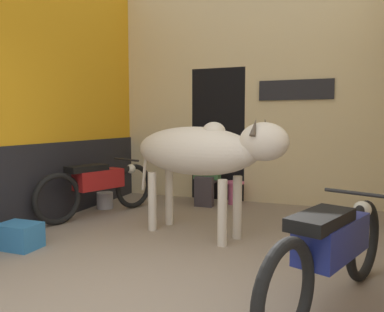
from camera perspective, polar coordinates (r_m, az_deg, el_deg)
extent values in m
cube|color=orange|center=(5.70, -21.67, 10.65)|extent=(0.18, 4.42, 3.95)
cube|color=black|center=(5.66, -20.44, -3.71)|extent=(0.03, 4.42, 1.11)
cube|color=beige|center=(6.92, 8.20, 19.82)|extent=(4.51, 0.18, 1.60)
cube|color=beige|center=(7.20, -4.60, 3.39)|extent=(1.30, 0.18, 2.35)
cube|color=beige|center=(6.54, 17.78, 2.99)|extent=(2.23, 0.18, 2.35)
cube|color=black|center=(7.15, 4.95, 3.38)|extent=(0.98, 0.90, 2.35)
cube|color=black|center=(6.47, 15.52, 9.69)|extent=(1.20, 0.03, 0.33)
ellipsoid|color=beige|center=(4.59, 0.19, 0.80)|extent=(1.81, 1.06, 0.59)
ellipsoid|color=beige|center=(4.41, 3.34, 3.79)|extent=(0.34, 0.32, 0.22)
cylinder|color=beige|center=(4.18, 8.94, 0.96)|extent=(0.45, 0.38, 0.39)
ellipsoid|color=beige|center=(4.11, 10.88, 2.17)|extent=(0.64, 0.50, 0.42)
cylinder|color=beige|center=(5.12, -7.17, -1.47)|extent=(0.15, 0.08, 0.68)
cylinder|color=beige|center=(4.55, 6.91, -7.76)|extent=(0.11, 0.11, 0.76)
cylinder|color=beige|center=(4.26, 4.65, -8.63)|extent=(0.11, 0.11, 0.76)
cylinder|color=beige|center=(5.13, -3.49, -6.26)|extent=(0.11, 0.11, 0.76)
cylinder|color=beige|center=(4.88, -6.08, -6.88)|extent=(0.11, 0.11, 0.76)
cone|color=#473D33|center=(4.25, 11.24, 4.38)|extent=(0.11, 0.16, 0.21)
cone|color=#473D33|center=(3.99, 9.47, 4.36)|extent=(0.11, 0.16, 0.21)
torus|color=black|center=(2.46, 14.04, -19.89)|extent=(0.34, 0.69, 0.71)
torus|color=black|center=(3.69, 24.62, -11.64)|extent=(0.34, 0.69, 0.71)
cube|color=navy|center=(3.00, 20.61, -11.59)|extent=(0.55, 0.82, 0.28)
cube|color=black|center=(2.76, 19.09, -9.11)|extent=(0.47, 0.67, 0.09)
cylinder|color=black|center=(3.45, 24.11, -5.25)|extent=(0.55, 0.25, 0.03)
sphere|color=silver|center=(3.57, 24.52, -7.44)|extent=(0.15, 0.15, 0.15)
torus|color=black|center=(5.42, -19.81, -6.15)|extent=(0.33, 0.70, 0.72)
torus|color=black|center=(6.18, -8.86, -4.55)|extent=(0.33, 0.70, 0.72)
cube|color=maroon|center=(5.74, -14.01, -3.44)|extent=(0.52, 0.79, 0.28)
cube|color=black|center=(5.61, -15.73, -1.83)|extent=(0.45, 0.65, 0.09)
cylinder|color=black|center=(6.03, -9.99, -0.56)|extent=(0.55, 0.23, 0.03)
sphere|color=silver|center=(6.10, -9.28, -1.93)|extent=(0.15, 0.15, 0.15)
cube|color=#3D3842|center=(6.24, 1.85, -5.94)|extent=(0.30, 0.14, 0.39)
cube|color=#3D3842|center=(6.28, 2.11, -3.60)|extent=(0.30, 0.32, 0.11)
cube|color=#386B42|center=(6.31, 2.32, -1.08)|extent=(0.43, 0.20, 0.54)
sphere|color=tan|center=(6.28, 2.33, 2.29)|extent=(0.20, 0.20, 0.20)
cylinder|color=#DB6093|center=(6.46, 6.54, -5.74)|extent=(0.22, 0.22, 0.35)
cylinder|color=#DB6093|center=(6.43, 6.56, -4.03)|extent=(0.32, 0.32, 0.04)
cube|color=teal|center=(4.65, -24.81, -10.98)|extent=(0.44, 0.32, 0.28)
cylinder|color=#A8A8B2|center=(6.28, -13.13, -6.59)|extent=(0.26, 0.26, 0.26)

